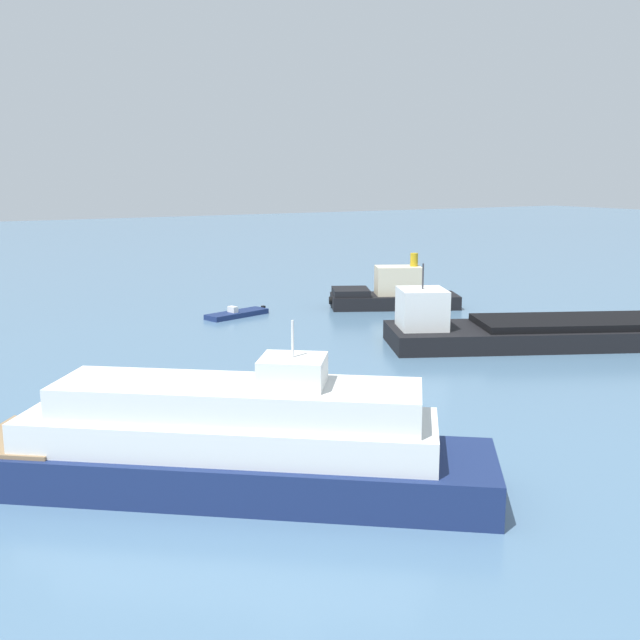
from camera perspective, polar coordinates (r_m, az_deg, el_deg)
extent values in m
cube|color=black|center=(68.36, 5.77, 1.47)|extent=(12.17, 8.70, 1.22)
cube|color=black|center=(67.65, 2.39, 2.20)|extent=(4.50, 4.65, 0.60)
cube|color=beige|center=(68.12, 6.05, 3.06)|extent=(4.79, 4.12, 2.60)
cylinder|color=gold|center=(68.15, 7.28, 4.64)|extent=(0.70, 0.70, 1.20)
cylinder|color=black|center=(67.61, 0.83, 1.52)|extent=(0.58, 0.76, 0.70)
cube|color=black|center=(57.62, 21.61, -1.00)|extent=(32.12, 19.55, 1.38)
cube|color=black|center=(58.13, 23.00, -0.06)|extent=(22.89, 14.54, 0.50)
cube|color=white|center=(52.47, 7.89, 0.88)|extent=(4.37, 4.49, 2.80)
cylinder|color=#333338|center=(52.11, 7.95, 3.37)|extent=(0.12, 0.12, 1.80)
cube|color=navy|center=(64.13, -6.44, 0.46)|extent=(6.06, 3.27, 0.44)
cube|color=white|center=(63.78, -6.75, 0.82)|extent=(0.72, 0.99, 0.50)
cube|color=black|center=(66.06, -4.40, 0.86)|extent=(0.36, 0.38, 0.56)
cube|color=navy|center=(29.44, -7.08, -11.30)|extent=(19.22, 16.37, 1.67)
cube|color=white|center=(28.90, -7.15, -8.58)|extent=(15.20, 13.04, 1.30)
cube|color=white|center=(28.40, -6.42, -6.16)|extent=(13.22, 11.33, 1.30)
cube|color=white|center=(27.64, -2.11, -3.99)|extent=(3.25, 3.21, 1.10)
cube|color=#937551|center=(32.07, -21.60, -8.37)|extent=(5.61, 5.74, 0.16)
cylinder|color=silver|center=(27.34, -2.13, -1.46)|extent=(0.10, 0.10, 1.40)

